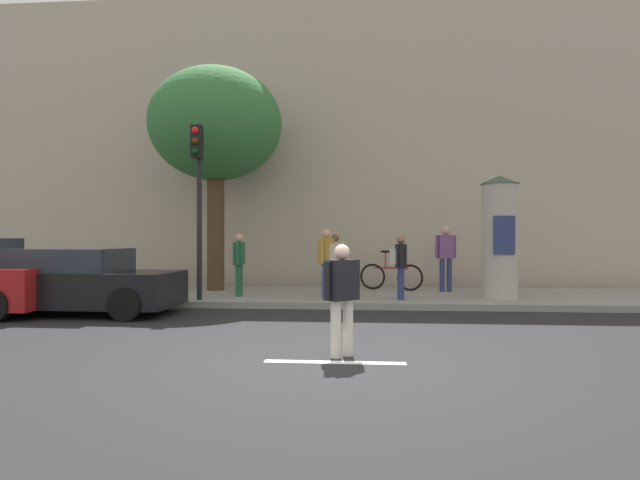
% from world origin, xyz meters
% --- Properties ---
extents(ground_plane, '(80.00, 80.00, 0.00)m').
position_xyz_m(ground_plane, '(0.00, 0.00, 0.00)').
color(ground_plane, '#232326').
extents(sidewalk_curb, '(36.00, 4.00, 0.15)m').
position_xyz_m(sidewalk_curb, '(0.00, 7.00, 0.07)').
color(sidewalk_curb, gray).
rests_on(sidewalk_curb, ground_plane).
extents(lane_markings, '(25.80, 0.16, 0.01)m').
position_xyz_m(lane_markings, '(0.00, 0.00, 0.00)').
color(lane_markings, silver).
rests_on(lane_markings, ground_plane).
extents(building_backdrop, '(36.00, 5.00, 9.10)m').
position_xyz_m(building_backdrop, '(0.00, 12.00, 4.55)').
color(building_backdrop, '#B7A893').
rests_on(building_backdrop, ground_plane).
extents(traffic_light, '(0.24, 0.45, 4.01)m').
position_xyz_m(traffic_light, '(-3.43, 5.24, 2.86)').
color(traffic_light, black).
rests_on(traffic_light, sidewalk_curb).
extents(poster_column, '(0.91, 0.91, 2.93)m').
position_xyz_m(poster_column, '(3.60, 6.31, 1.63)').
color(poster_column, '#B2ADA3').
rests_on(poster_column, sidewalk_curb).
extents(street_tree, '(3.64, 3.64, 6.12)m').
position_xyz_m(street_tree, '(-3.71, 7.68, 4.67)').
color(street_tree, '#4C3826').
rests_on(street_tree, sidewalk_curb).
extents(pedestrian_with_backpack, '(0.52, 0.52, 1.49)m').
position_xyz_m(pedestrian_with_backpack, '(0.06, 0.36, 0.88)').
color(pedestrian_with_backpack, silver).
rests_on(pedestrian_with_backpack, ground_plane).
extents(pedestrian_in_dark_shirt, '(0.26, 0.56, 1.54)m').
position_xyz_m(pedestrian_in_dark_shirt, '(-2.70, 6.20, 1.03)').
color(pedestrian_in_dark_shirt, '#1E5938').
rests_on(pedestrian_in_dark_shirt, sidewalk_curb).
extents(pedestrian_near_pole, '(0.56, 0.28, 1.75)m').
position_xyz_m(pedestrian_near_pole, '(2.55, 7.80, 1.18)').
color(pedestrian_near_pole, navy).
rests_on(pedestrian_near_pole, sidewalk_curb).
extents(pedestrian_with_bag, '(0.38, 0.61, 1.50)m').
position_xyz_m(pedestrian_with_bag, '(1.20, 5.81, 1.03)').
color(pedestrian_with_bag, navy).
rests_on(pedestrian_with_bag, sidewalk_curb).
extents(pedestrian_in_light_jacket, '(0.47, 0.64, 1.65)m').
position_xyz_m(pedestrian_in_light_jacket, '(-0.50, 5.91, 1.14)').
color(pedestrian_in_light_jacket, '#4C4C51').
rests_on(pedestrian_in_light_jacket, sidewalk_curb).
extents(pedestrian_tallest, '(0.46, 0.43, 1.54)m').
position_xyz_m(pedestrian_tallest, '(-0.39, 7.55, 1.04)').
color(pedestrian_tallest, black).
rests_on(pedestrian_tallest, sidewalk_curb).
extents(bicycle_leaning, '(1.72, 0.55, 1.09)m').
position_xyz_m(bicycle_leaning, '(1.11, 8.06, 0.54)').
color(bicycle_leaning, black).
rests_on(bicycle_leaning, sidewalk_curb).
extents(parked_car_dark, '(4.31, 1.88, 1.36)m').
position_xyz_m(parked_car_dark, '(-5.69, 3.88, 0.67)').
color(parked_car_dark, black).
rests_on(parked_car_dark, ground_plane).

